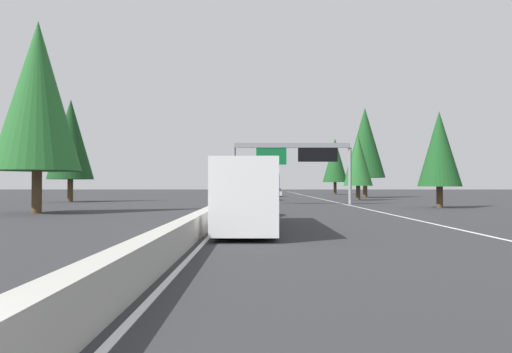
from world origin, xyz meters
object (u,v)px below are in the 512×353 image
at_px(minivan_mid_right, 253,195).
at_px(sign_gantry_overhead, 294,156).
at_px(box_truck_near_center, 255,188).
at_px(conifer_right_distant, 335,160).
at_px(conifer_left_near, 71,139).
at_px(bus_near_right, 247,192).
at_px(sedan_mid_left, 276,193).
at_px(conifer_right_near, 439,149).
at_px(conifer_right_far, 365,143).
at_px(sedan_far_left, 256,206).
at_px(conifer_right_mid, 358,160).
at_px(pickup_distant_b, 256,191).
at_px(conifer_left_foreground, 38,96).
at_px(sedan_far_center, 254,202).

bearing_deg(minivan_mid_right, sign_gantry_overhead, -135.42).
bearing_deg(box_truck_near_center, conifer_right_distant, -23.76).
xyz_separation_m(sign_gantry_overhead, conifer_left_near, (7.69, 26.79, 2.47)).
bearing_deg(conifer_right_distant, bus_near_right, 168.05).
xyz_separation_m(sedan_mid_left, conifer_right_near, (-43.34, -13.10, 4.66)).
height_order(bus_near_right, conifer_left_near, conifer_left_near).
bearing_deg(bus_near_right, conifer_right_far, -17.81).
height_order(bus_near_right, sedan_far_left, bus_near_right).
relative_size(minivan_mid_right, sedan_mid_left, 1.14).
bearing_deg(sedan_mid_left, sedan_far_left, 176.27).
bearing_deg(conifer_right_distant, sedan_mid_left, 143.46).
bearing_deg(conifer_right_far, minivan_mid_right, 142.81).
bearing_deg(bus_near_right, sedan_mid_left, -3.48).
distance_m(bus_near_right, conifer_right_distant, 84.68).
distance_m(minivan_mid_right, box_truck_near_center, 10.48).
bearing_deg(conifer_right_mid, conifer_right_near, -172.54).
bearing_deg(sedan_mid_left, conifer_left_near, 136.99).
height_order(minivan_mid_right, box_truck_near_center, box_truck_near_center).
bearing_deg(sedan_mid_left, minivan_mid_right, 172.80).
height_order(sedan_far_left, pickup_distant_b, pickup_distant_b).
relative_size(box_truck_near_center, conifer_right_far, 0.57).
height_order(sign_gantry_overhead, conifer_right_far, conifer_right_far).
bearing_deg(conifer_right_near, bus_near_right, 140.98).
relative_size(bus_near_right, box_truck_near_center, 1.35).
bearing_deg(conifer_right_mid, sign_gantry_overhead, 145.54).
distance_m(conifer_right_distant, conifer_left_foreground, 77.72).
distance_m(sedan_far_center, conifer_right_far, 45.10).
distance_m(sedan_mid_left, conifer_right_far, 18.20).
xyz_separation_m(bus_near_right, conifer_left_foreground, (12.35, 15.61, 6.88)).
distance_m(conifer_right_far, conifer_left_near, 45.95).
xyz_separation_m(sedan_far_left, minivan_mid_right, (23.03, 0.42, 0.27)).
xyz_separation_m(sign_gantry_overhead, conifer_right_distant, (54.26, -13.14, 2.28)).
xyz_separation_m(sedan_far_center, box_truck_near_center, (26.57, -0.00, 0.93)).
bearing_deg(sedan_far_left, sedan_mid_left, -3.73).
bearing_deg(sign_gantry_overhead, sedan_mid_left, 0.69).
bearing_deg(bus_near_right, conifer_right_near, -39.02).
xyz_separation_m(minivan_mid_right, conifer_left_near, (3.21, 22.38, 6.71)).
bearing_deg(sedan_far_center, conifer_left_near, 49.50).
bearing_deg(sign_gantry_overhead, conifer_right_distant, -13.62).
relative_size(bus_near_right, pickup_distant_b, 2.05).
height_order(sign_gantry_overhead, sedan_mid_left, sign_gantry_overhead).
bearing_deg(sedan_far_left, conifer_right_mid, -22.79).
xyz_separation_m(bus_near_right, conifer_right_near, (20.99, -17.01, 3.62)).
xyz_separation_m(box_truck_near_center, conifer_right_far, (13.83, -18.19, 7.49)).
xyz_separation_m(conifer_right_distant, conifer_left_near, (-46.57, 39.93, 0.18)).
bearing_deg(minivan_mid_right, sedan_far_center, -179.15).
distance_m(sedan_far_center, conifer_right_mid, 29.85).
height_order(pickup_distant_b, conifer_right_mid, conifer_right_mid).
height_order(minivan_mid_right, conifer_right_distant, conifer_right_distant).
bearing_deg(conifer_right_mid, minivan_mid_right, 124.64).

